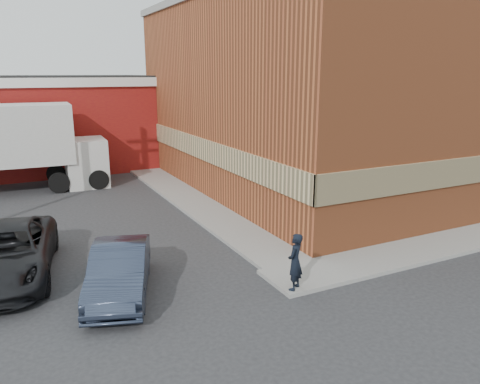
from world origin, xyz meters
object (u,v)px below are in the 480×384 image
man (295,262)px  sedan (120,270)px  brick_building (326,94)px  suv_a (5,253)px  box_truck (19,142)px  warehouse (17,123)px

man → sedan: (-4.18, 2.05, -0.23)m
brick_building → man: 14.18m
sedan → suv_a: (-2.68, 2.50, 0.09)m
brick_building → man: size_ratio=11.69×
box_truck → brick_building: bearing=-16.3°
man → suv_a: size_ratio=0.29×
suv_a → box_truck: bearing=94.4°
brick_building → box_truck: brick_building is taller
warehouse → suv_a: (-1.07, -17.00, -2.05)m
warehouse → sedan: bearing=-85.3°
warehouse → man: size_ratio=10.44×
brick_building → sedan: size_ratio=4.47×
warehouse → suv_a: bearing=-93.6°
box_truck → man: bearing=-66.5°
sedan → suv_a: 3.67m
brick_building → suv_a: (-15.56, -6.00, -3.92)m
brick_building → warehouse: (-14.50, 11.00, -1.87)m
man → brick_building: bearing=-166.0°
sedan → box_truck: (-1.76, 13.49, 1.79)m
man → suv_a: 8.24m
brick_building → warehouse: 18.30m
sedan → brick_building: bearing=51.9°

